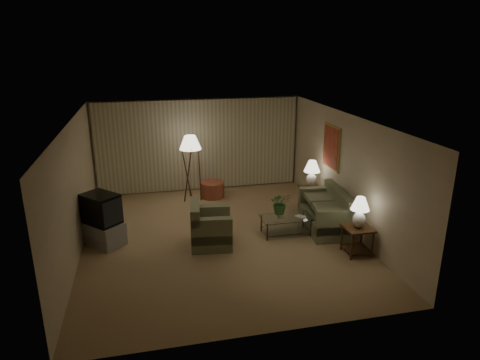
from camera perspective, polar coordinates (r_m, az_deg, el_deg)
name	(u,v)px	position (r m, az deg, el deg)	size (l,w,h in m)	color
ground	(220,237)	(9.86, -2.68, -7.56)	(7.00, 7.00, 0.00)	#A18058
room_shell	(209,147)	(10.68, -4.13, 4.41)	(6.04, 7.02, 2.72)	beige
sofa	(324,213)	(10.33, 11.19, -4.38)	(1.88, 1.21, 0.76)	#737552
armchair	(211,229)	(9.35, -3.85, -6.48)	(1.13, 1.09, 0.77)	#737552
side_table_near	(357,235)	(9.27, 15.39, -7.14)	(0.56, 0.56, 0.60)	#33190D
side_table_far	(311,194)	(11.44, 9.40, -1.87)	(0.55, 0.46, 0.60)	#33190D
table_lamp_near	(360,210)	(9.05, 15.69, -3.83)	(0.38, 0.38, 0.66)	silver
table_lamp_far	(312,172)	(11.25, 9.56, 1.11)	(0.42, 0.42, 0.72)	silver
coffee_table	(286,223)	(9.94, 6.16, -5.67)	(1.18, 0.64, 0.41)	silver
tv_cabinet	(104,233)	(9.90, -17.73, -6.75)	(1.02, 1.03, 0.50)	#969698
crt_tv	(101,209)	(9.68, -18.06, -3.65)	(0.92, 0.93, 0.65)	black
floor_lamp	(191,167)	(11.84, -6.54, 1.77)	(0.60, 0.60, 1.83)	#33190D
ottoman	(212,189)	(12.22, -3.71, -1.26)	(0.67, 0.67, 0.45)	#9C4B35
vase	(280,214)	(9.81, 5.37, -4.58)	(0.16, 0.16, 0.16)	white
flowers	(281,200)	(9.68, 5.43, -2.73)	(0.46, 0.40, 0.51)	#397534
book	(298,217)	(9.88, 7.75, -4.98)	(0.16, 0.21, 0.02)	olive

